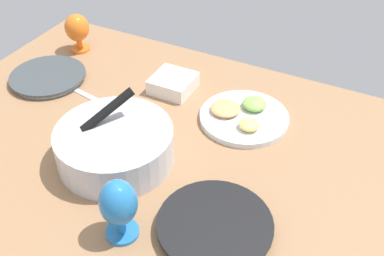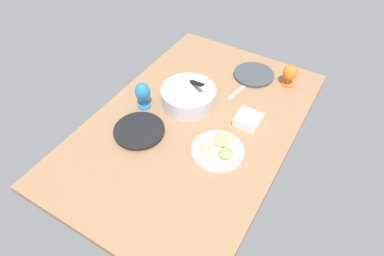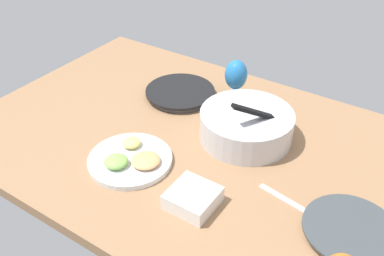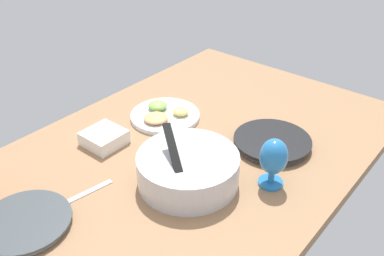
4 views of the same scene
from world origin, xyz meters
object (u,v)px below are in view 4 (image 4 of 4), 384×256
(dinner_plate_left, at_px, (272,142))
(dinner_plate_right, at_px, (25,223))
(square_bowl_white, at_px, (104,137))
(mixing_bowl, at_px, (188,168))
(fruit_platter, at_px, (164,115))
(hurricane_glass_blue, at_px, (273,159))

(dinner_plate_left, bearing_deg, dinner_plate_right, -22.85)
(square_bowl_white, bearing_deg, mixing_bowl, 93.74)
(mixing_bowl, bearing_deg, dinner_plate_right, -27.69)
(dinner_plate_left, xyz_separation_m, square_bowl_white, (0.37, -0.47, 0.01))
(fruit_platter, bearing_deg, dinner_plate_left, 103.41)
(hurricane_glass_blue, bearing_deg, dinner_plate_left, -150.73)
(fruit_platter, relative_size, hurricane_glass_blue, 1.64)
(hurricane_glass_blue, xyz_separation_m, square_bowl_white, (0.18, -0.57, -0.07))
(fruit_platter, distance_m, square_bowl_white, 0.27)
(square_bowl_white, bearing_deg, hurricane_glass_blue, 107.47)
(dinner_plate_right, distance_m, mixing_bowl, 0.49)
(fruit_platter, height_order, square_bowl_white, square_bowl_white)
(dinner_plate_left, height_order, fruit_platter, fruit_platter)
(square_bowl_white, bearing_deg, fruit_platter, 170.52)
(dinner_plate_left, height_order, square_bowl_white, square_bowl_white)
(dinner_plate_left, height_order, hurricane_glass_blue, hurricane_glass_blue)
(dinner_plate_left, xyz_separation_m, mixing_bowl, (0.34, -0.10, 0.04))
(square_bowl_white, bearing_deg, dinner_plate_left, 128.19)
(hurricane_glass_blue, height_order, square_bowl_white, hurricane_glass_blue)
(dinner_plate_left, relative_size, dinner_plate_right, 1.07)
(mixing_bowl, height_order, square_bowl_white, mixing_bowl)
(mixing_bowl, xyz_separation_m, square_bowl_white, (0.02, -0.37, -0.03))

